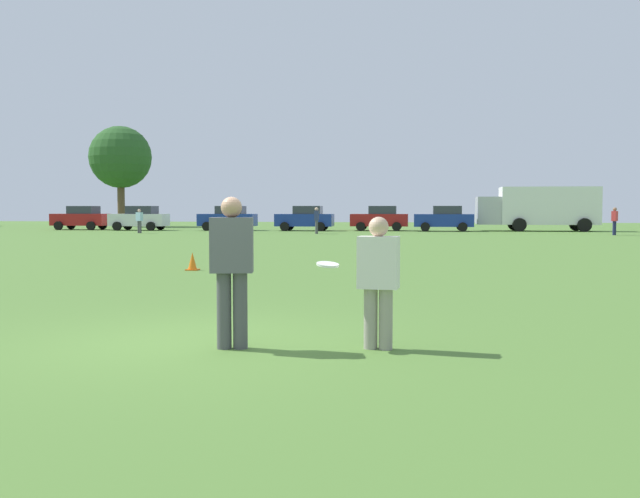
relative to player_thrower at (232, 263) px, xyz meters
The scene contains 16 objects.
ground_plane 1.21m from the player_thrower, 155.40° to the left, with size 150.04×150.04×0.00m, color #517A33.
player_thrower is the anchor object (origin of this frame).
player_defender 1.73m from the player_thrower, ahead, with size 0.50×0.32×1.57m.
frisbee 1.13m from the player_thrower, 10.27° to the left, with size 0.27×0.27×0.08m.
traffic_cone 10.90m from the player_thrower, 111.14° to the left, with size 0.32×0.32×0.48m.
parked_car_near_left 49.19m from the player_thrower, 119.06° to the left, with size 4.22×2.25×1.82m.
parked_car_mid_left 46.37m from the player_thrower, 114.06° to the left, with size 4.22×2.25×1.82m.
parked_car_center 44.76m from the player_thrower, 105.91° to the left, with size 4.22×2.25×1.82m.
parked_car_mid_right 43.65m from the player_thrower, 98.53° to the left, with size 4.22×2.25×1.82m.
parked_car_near_right 44.20m from the player_thrower, 91.36° to the left, with size 4.22×2.25×1.82m.
parked_car_far_right 43.70m from the player_thrower, 85.28° to the left, with size 4.22×2.25×1.82m.
box_truck 46.08m from the player_thrower, 76.94° to the left, with size 8.53×3.08×3.18m.
bystander_sideline_watcher 40.13m from the player_thrower, 114.29° to the left, with size 0.50×0.41×1.60m.
bystander_far_jogger 37.50m from the player_thrower, 97.22° to the left, with size 0.28×0.48×1.71m.
bystander_field_marshal 40.13m from the player_thrower, 69.92° to the left, with size 0.47×0.54×1.71m.
tree_west_maple 57.97m from the player_thrower, 115.39° to the left, with size 5.52×5.52×8.97m.
Camera 1 is at (2.85, -8.35, 1.67)m, focal length 39.78 mm.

